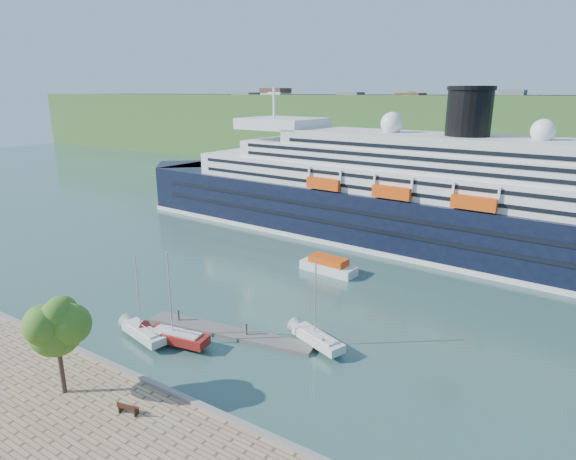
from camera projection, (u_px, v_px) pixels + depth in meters
The scene contains 11 objects.
ground at pixel (115, 375), 44.16m from camera, with size 400.00×400.00×0.00m, color #2D5148.
far_hillside at pixel (477, 133), 158.14m from camera, with size 400.00×50.00×24.00m, color #315C25.
quay_coping at pixel (112, 365), 43.68m from camera, with size 220.00×0.50×0.30m, color slate.
cruise_ship at pixel (389, 167), 80.45m from camera, with size 115.65×16.84×25.97m, color black, non-canonical shape.
park_bench at pixel (128, 407), 37.19m from camera, with size 1.73×0.71×1.11m, color #472614, non-canonical shape.
promenade_tree at pixel (58, 342), 38.73m from camera, with size 5.55×5.55×9.19m, color #39691B, non-canonical shape.
floating_pontoon at pixel (229, 332), 51.53m from camera, with size 19.14×2.34×0.43m, color slate, non-canonical shape.
sailboat_white_near at pixel (141, 302), 48.95m from camera, with size 6.92×1.92×8.94m, color silver, non-canonical shape.
sailboat_red at pixel (175, 302), 47.93m from camera, with size 7.46×2.07×9.63m, color maroon, non-canonical shape.
sailboat_white_far at pixel (318, 307), 47.69m from camera, with size 7.01×1.95×9.06m, color silver, non-canonical shape.
tender_launch at pixel (328, 265), 68.99m from camera, with size 8.38×2.87×2.32m, color #DA460C, non-canonical shape.
Camera 1 is at (34.30, -24.04, 25.02)m, focal length 30.00 mm.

